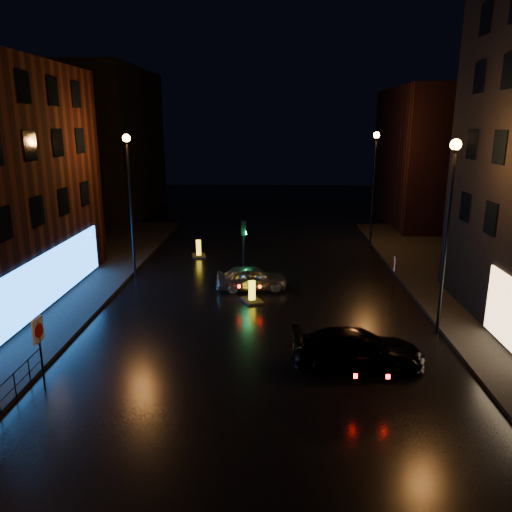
% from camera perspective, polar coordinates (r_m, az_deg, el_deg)
% --- Properties ---
extents(ground, '(120.00, 120.00, 0.00)m').
position_cam_1_polar(ground, '(17.16, -0.14, -16.60)').
color(ground, black).
rests_on(ground, ground).
extents(building_far_left, '(8.00, 16.00, 14.00)m').
position_cam_1_polar(building_far_left, '(52.34, -16.77, 12.19)').
color(building_far_left, black).
rests_on(building_far_left, ground).
extents(building_far_right, '(8.00, 14.00, 12.00)m').
position_cam_1_polar(building_far_right, '(48.88, 19.59, 10.64)').
color(building_far_right, black).
rests_on(building_far_right, ground).
extents(street_lamp_lfar, '(0.44, 0.44, 8.37)m').
position_cam_1_polar(street_lamp_lfar, '(30.01, -14.27, 7.97)').
color(street_lamp_lfar, black).
rests_on(street_lamp_lfar, ground).
extents(street_lamp_rnear, '(0.44, 0.44, 8.37)m').
position_cam_1_polar(street_lamp_rnear, '(22.11, 21.22, 5.05)').
color(street_lamp_rnear, black).
rests_on(street_lamp_rnear, ground).
extents(street_lamp_rfar, '(0.44, 0.44, 8.37)m').
position_cam_1_polar(street_lamp_rfar, '(37.47, 13.37, 9.34)').
color(street_lamp_rfar, black).
rests_on(street_lamp_rfar, ground).
extents(traffic_signal, '(1.40, 2.40, 3.45)m').
position_cam_1_polar(traffic_signal, '(29.90, -1.40, -1.51)').
color(traffic_signal, black).
rests_on(traffic_signal, ground).
extents(silver_hatchback, '(4.08, 2.02, 1.34)m').
position_cam_1_polar(silver_hatchback, '(27.67, -0.51, -2.52)').
color(silver_hatchback, '#9FA1A6').
rests_on(silver_hatchback, ground).
extents(dark_sedan, '(5.05, 2.24, 1.44)m').
position_cam_1_polar(dark_sedan, '(19.53, 11.60, -10.39)').
color(dark_sedan, black).
rests_on(dark_sedan, ground).
extents(bollard_near, '(1.30, 1.52, 1.12)m').
position_cam_1_polar(bollard_near, '(25.95, -0.47, -4.71)').
color(bollard_near, black).
rests_on(bollard_near, ground).
extents(bollard_far, '(1.16, 1.50, 1.17)m').
position_cam_1_polar(bollard_far, '(34.80, -6.56, 0.35)').
color(bollard_far, black).
rests_on(bollard_far, ground).
extents(road_sign_left, '(0.11, 0.63, 2.61)m').
position_cam_1_polar(road_sign_left, '(18.71, -23.57, -8.43)').
color(road_sign_left, black).
rests_on(road_sign_left, ground).
extents(road_sign_right, '(0.13, 0.53, 2.18)m').
position_cam_1_polar(road_sign_right, '(27.25, 15.49, -1.24)').
color(road_sign_right, black).
rests_on(road_sign_right, ground).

